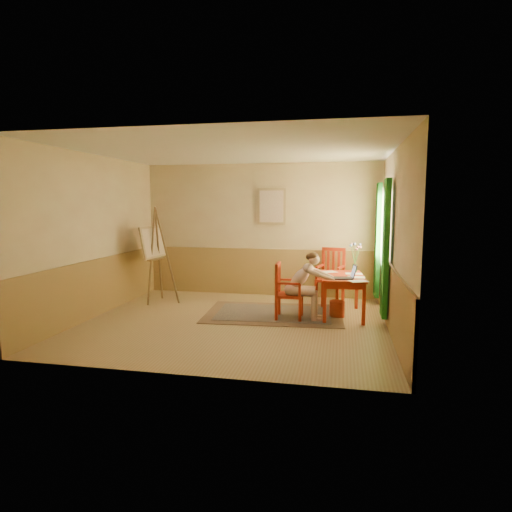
% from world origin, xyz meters
% --- Properties ---
extents(room, '(5.04, 4.54, 2.84)m').
position_xyz_m(room, '(0.00, 0.00, 1.40)').
color(room, tan).
rests_on(room, ground).
extents(wainscot, '(5.00, 4.50, 1.00)m').
position_xyz_m(wainscot, '(0.00, 0.80, 0.50)').
color(wainscot, tan).
rests_on(wainscot, room).
extents(window, '(0.12, 2.01, 2.20)m').
position_xyz_m(window, '(2.42, 1.10, 1.35)').
color(window, white).
rests_on(window, room).
extents(wall_portrait, '(0.60, 0.05, 0.76)m').
position_xyz_m(wall_portrait, '(0.25, 2.20, 1.90)').
color(wall_portrait, tan).
rests_on(wall_portrait, room).
extents(rug, '(2.51, 1.77, 0.02)m').
position_xyz_m(rug, '(0.55, 0.67, 0.01)').
color(rug, '#8C7251').
rests_on(rug, room).
extents(table, '(0.80, 1.25, 0.72)m').
position_xyz_m(table, '(1.74, 0.78, 0.63)').
color(table, red).
rests_on(table, room).
extents(chair_left, '(0.45, 0.43, 0.97)m').
position_xyz_m(chair_left, '(0.81, 0.39, 0.48)').
color(chair_left, red).
rests_on(chair_left, room).
extents(chair_back, '(0.58, 0.60, 1.08)m').
position_xyz_m(chair_back, '(1.52, 1.81, 0.54)').
color(chair_back, red).
rests_on(chair_back, room).
extents(figure, '(0.85, 0.37, 1.15)m').
position_xyz_m(figure, '(1.11, 0.38, 0.64)').
color(figure, beige).
rests_on(figure, room).
extents(laptop, '(0.42, 0.29, 0.23)m').
position_xyz_m(laptop, '(1.80, 0.45, 0.77)').
color(laptop, '#1E2338').
rests_on(laptop, table).
extents(papers, '(0.86, 1.17, 0.00)m').
position_xyz_m(papers, '(1.84, 0.73, 0.72)').
color(papers, white).
rests_on(papers, table).
extents(vase, '(0.24, 0.27, 0.54)m').
position_xyz_m(vase, '(1.96, 1.23, 0.97)').
color(vase, '#3F724C').
rests_on(vase, table).
extents(wastebasket, '(0.33, 0.33, 0.28)m').
position_xyz_m(wastebasket, '(1.66, 0.69, 0.14)').
color(wastebasket, '#AC4126').
rests_on(wastebasket, room).
extents(easel, '(0.65, 0.84, 1.90)m').
position_xyz_m(easel, '(-1.92, 1.14, 1.12)').
color(easel, brown).
rests_on(easel, room).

